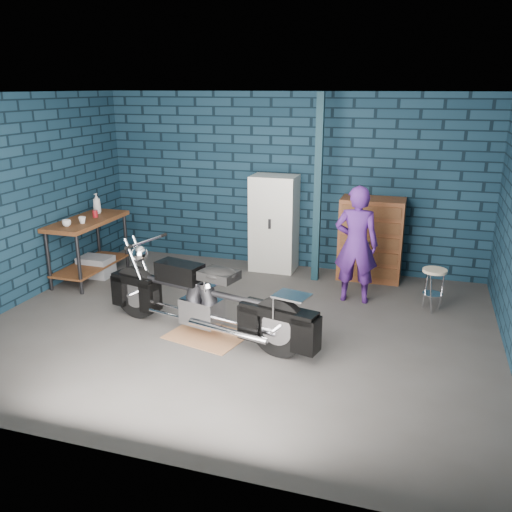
{
  "coord_description": "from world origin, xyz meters",
  "views": [
    {
      "loc": [
        1.99,
        -5.61,
        2.77
      ],
      "look_at": [
        0.14,
        0.3,
        0.82
      ],
      "focal_mm": 38.0,
      "sensor_mm": 36.0,
      "label": 1
    }
  ],
  "objects": [
    {
      "name": "cup_a",
      "position": [
        -2.69,
        0.55,
        0.96
      ],
      "size": [
        0.13,
        0.13,
        0.09
      ],
      "primitive_type": "imported",
      "rotation": [
        0.0,
        0.0,
        -0.14
      ],
      "color": "beige",
      "rests_on": "workbench"
    },
    {
      "name": "room_walls",
      "position": [
        0.0,
        0.55,
        1.9
      ],
      "size": [
        6.02,
        5.01,
        2.71
      ],
      "color": "#102636",
      "rests_on": "ground"
    },
    {
      "name": "cup_b",
      "position": [
        -2.58,
        0.76,
        0.96
      ],
      "size": [
        0.11,
        0.11,
        0.1
      ],
      "primitive_type": "imported",
      "rotation": [
        0.0,
        0.0,
        0.11
      ],
      "color": "beige",
      "rests_on": "workbench"
    },
    {
      "name": "person",
      "position": [
        1.21,
        1.28,
        0.78
      ],
      "size": [
        0.58,
        0.39,
        1.57
      ],
      "primitive_type": "imported",
      "rotation": [
        0.0,
        0.0,
        3.17
      ],
      "color": "#4D217B",
      "rests_on": "ground"
    },
    {
      "name": "tool_chest",
      "position": [
        1.31,
        2.23,
        0.61
      ],
      "size": [
        0.91,
        0.51,
        1.22
      ],
      "primitive_type": "cube",
      "color": "brown",
      "rests_on": "ground"
    },
    {
      "name": "support_post",
      "position": [
        0.55,
        1.95,
        1.35
      ],
      "size": [
        0.1,
        0.1,
        2.7
      ],
      "primitive_type": "cube",
      "color": "#112B36",
      "rests_on": "ground"
    },
    {
      "name": "storage_bin",
      "position": [
        -2.66,
        1.11,
        0.15
      ],
      "size": [
        0.49,
        0.35,
        0.3
      ],
      "primitive_type": "cube",
      "color": "gray",
      "rests_on": "ground"
    },
    {
      "name": "shop_stool",
      "position": [
        2.22,
        1.25,
        0.28
      ],
      "size": [
        0.39,
        0.39,
        0.56
      ],
      "primitive_type": null,
      "rotation": [
        0.0,
        0.0,
        0.32
      ],
      "color": "beige",
      "rests_on": "ground"
    },
    {
      "name": "bottle",
      "position": [
        -2.74,
        1.39,
        1.06
      ],
      "size": [
        0.13,
        0.13,
        0.31
      ],
      "primitive_type": "imported",
      "rotation": [
        0.0,
        0.0,
        0.05
      ],
      "color": "gray",
      "rests_on": "workbench"
    },
    {
      "name": "workbench",
      "position": [
        -2.68,
        1.01,
        0.46
      ],
      "size": [
        0.6,
        1.4,
        0.91
      ],
      "primitive_type": "cube",
      "color": "brown",
      "rests_on": "ground"
    },
    {
      "name": "drip_mat",
      "position": [
        -0.26,
        -0.33,
        0.0
      ],
      "size": [
        0.99,
        0.83,
        0.01
      ],
      "primitive_type": "cube",
      "rotation": [
        0.0,
        0.0,
        -0.23
      ],
      "color": "#956341",
      "rests_on": "ground"
    },
    {
      "name": "mug_red",
      "position": [
        -2.62,
        1.15,
        0.96
      ],
      "size": [
        0.1,
        0.1,
        0.1
      ],
      "primitive_type": "cylinder",
      "rotation": [
        0.0,
        0.0,
        0.31
      ],
      "color": "maroon",
      "rests_on": "workbench"
    },
    {
      "name": "motorcycle",
      "position": [
        -0.26,
        -0.33,
        0.52
      ],
      "size": [
        2.45,
        1.17,
        1.04
      ],
      "primitive_type": null,
      "rotation": [
        0.0,
        0.0,
        -0.23
      ],
      "color": "black",
      "rests_on": "ground"
    },
    {
      "name": "ground",
      "position": [
        0.0,
        0.0,
        0.0
      ],
      "size": [
        6.0,
        6.0,
        0.0
      ],
      "primitive_type": "plane",
      "color": "#454341",
      "rests_on": "ground"
    },
    {
      "name": "locker",
      "position": [
        -0.17,
        2.23,
        0.74
      ],
      "size": [
        0.69,
        0.49,
        1.48
      ],
      "primitive_type": "cube",
      "color": "silver",
      "rests_on": "ground"
    }
  ]
}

